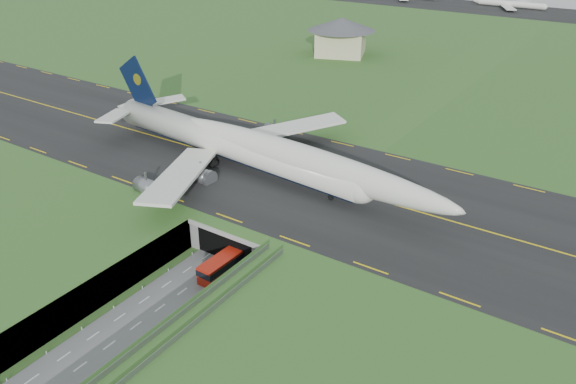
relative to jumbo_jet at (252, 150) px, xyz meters
The scene contains 9 objects.
ground 33.43m from the jumbo_jet, 71.35° to the right, with size 900.00×900.00×0.00m, color #325E25.
airfield_deck 32.54m from the jumbo_jet, 71.35° to the right, with size 800.00×800.00×6.00m, color gray.
trench_road 40.23m from the jumbo_jet, 74.91° to the right, with size 12.00×75.00×0.20m, color slate.
taxiway 11.77m from the jumbo_jet, 17.60° to the left, with size 800.00×44.00×0.18m, color black.
tunnel_portal 18.33m from the jumbo_jet, 52.46° to the right, with size 17.00×22.30×6.00m.
guideway 53.59m from the jumbo_jet, 66.71° to the right, with size 3.00×53.00×7.05m.
jumbo_jet is the anchor object (origin of this frame).
shuttle_tram 30.26m from the jumbo_jet, 64.28° to the right, with size 3.48×8.53×3.42m.
service_building 107.20m from the jumbo_jet, 109.08° to the left, with size 31.84×31.84×13.47m.
Camera 1 is at (55.11, -54.72, 56.22)m, focal length 35.00 mm.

